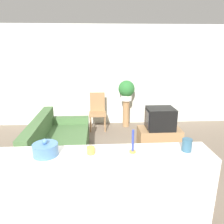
% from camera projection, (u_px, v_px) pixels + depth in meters
% --- Properties ---
extents(ground_plane, '(14.00, 14.00, 0.00)m').
position_uv_depth(ground_plane, '(89.00, 204.00, 3.08)').
color(ground_plane, '#756656').
extents(wall_back, '(9.00, 0.06, 2.70)m').
position_uv_depth(wall_back, '(92.00, 77.00, 5.97)').
color(wall_back, silver).
rests_on(wall_back, ground_plane).
extents(couch, '(1.00, 1.92, 0.83)m').
position_uv_depth(couch, '(59.00, 146.00, 4.22)').
color(couch, '#476B3D').
rests_on(couch, ground_plane).
extents(tv_stand, '(0.89, 0.50, 0.47)m').
position_uv_depth(tv_stand, '(159.00, 139.00, 4.69)').
color(tv_stand, '#9E754C').
rests_on(tv_stand, ground_plane).
extents(television, '(0.57, 0.48, 0.45)m').
position_uv_depth(television, '(160.00, 118.00, 4.55)').
color(television, black).
rests_on(television, tv_stand).
extents(wooden_chair, '(0.44, 0.44, 0.97)m').
position_uv_depth(wooden_chair, '(98.00, 110.00, 5.80)').
color(wooden_chair, '#9E754C').
rests_on(wooden_chair, ground_plane).
extents(plant_stand, '(0.18, 0.18, 0.74)m').
position_uv_depth(plant_stand, '(126.00, 113.00, 6.01)').
color(plant_stand, '#9E754C').
rests_on(plant_stand, ground_plane).
extents(potted_plant, '(0.43, 0.43, 0.54)m').
position_uv_depth(potted_plant, '(126.00, 90.00, 5.82)').
color(potted_plant, white).
rests_on(potted_plant, plant_stand).
extents(foreground_counter, '(2.74, 0.44, 1.06)m').
position_uv_depth(foreground_counter, '(86.00, 197.00, 2.44)').
color(foreground_counter, white).
rests_on(foreground_counter, ground_plane).
extents(decorative_bowl, '(0.26, 0.26, 0.18)m').
position_uv_depth(decorative_bowl, '(45.00, 149.00, 2.24)').
color(decorative_bowl, '#4C7AAD').
rests_on(decorative_bowl, foreground_counter).
extents(candle_jar, '(0.08, 0.08, 0.08)m').
position_uv_depth(candle_jar, '(91.00, 150.00, 2.28)').
color(candle_jar, gold).
rests_on(candle_jar, foreground_counter).
extents(candlestick, '(0.07, 0.07, 0.26)m').
position_uv_depth(candlestick, '(133.00, 145.00, 2.29)').
color(candlestick, '#B7933D').
rests_on(candlestick, foreground_counter).
extents(coffee_tin, '(0.10, 0.10, 0.14)m').
position_uv_depth(coffee_tin, '(187.00, 145.00, 2.33)').
color(coffee_tin, '#335B75').
rests_on(coffee_tin, foreground_counter).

